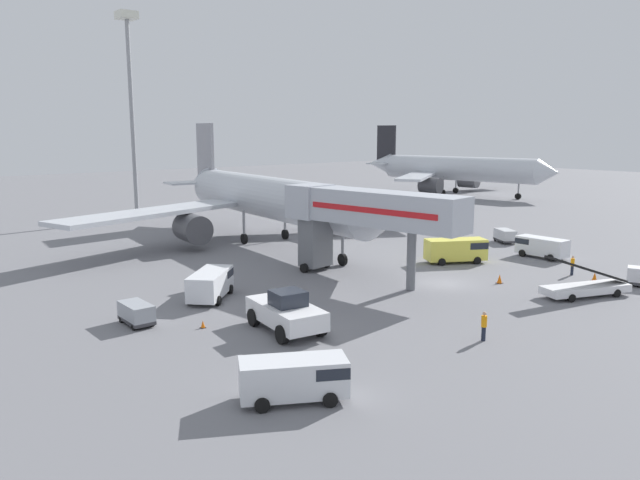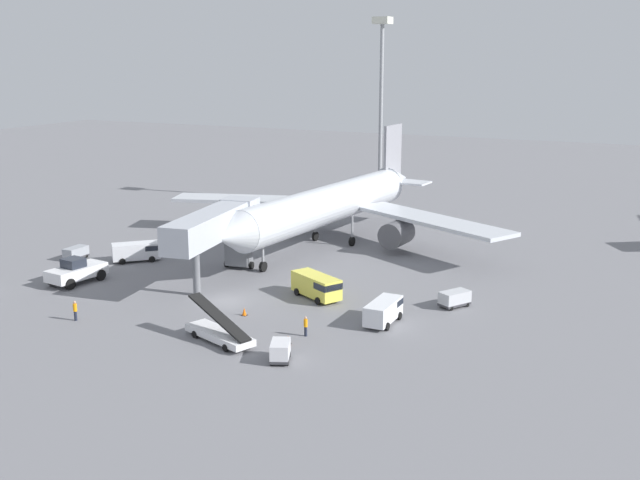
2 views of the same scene
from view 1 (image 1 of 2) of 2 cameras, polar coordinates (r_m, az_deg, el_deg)
The scene contains 18 objects.
ground_plane at distance 49.38m, azimuth 11.39°, elevation -4.06°, with size 300.00×300.00×0.00m, color slate.
airplane_at_gate at distance 66.04m, azimuth -5.04°, elevation 3.89°, with size 45.46×42.42×12.96m.
jet_bridge at distance 48.99m, azimuth 3.83°, elevation 2.61°, with size 5.43×16.52×7.44m.
pushback_tug at distance 37.05m, azimuth -3.19°, elevation -6.75°, with size 3.59×6.17×2.58m.
belt_loader_truck at distance 48.73m, azimuth 23.62°, elevation -3.99°, with size 7.02×4.25×3.22m.
service_van_near_right at distance 27.93m, azimuth -2.20°, elevation -12.68°, with size 5.13×4.00×1.95m.
service_van_near_left at distance 44.77m, azimuth -10.19°, elevation -3.97°, with size 5.11×4.99×2.01m.
service_van_far_center at distance 57.39m, azimuth 12.75°, elevation -0.84°, with size 5.79×4.43×2.20m.
service_van_mid_right at distance 61.94m, azimuth 19.97°, elevation -0.53°, with size 2.11×4.77×1.94m.
baggage_cart_rear_right at distance 69.05m, azimuth 16.95°, elevation 0.42°, with size 2.68×3.13×1.45m.
baggage_cart_near_center at distance 40.05m, azimuth -16.84°, elevation -6.53°, with size 1.40×2.77×1.36m.
ground_crew_worker_foreground at distance 55.37m, azimuth 22.58°, elevation -2.17°, with size 0.45×0.45×1.67m.
ground_crew_worker_midground at distance 36.66m, azimuth 15.12°, elevation -7.73°, with size 0.46×0.46×1.75m.
safety_cone_alpha at distance 38.52m, azimuth -10.92°, elevation -7.76°, with size 0.31×0.31×0.48m.
safety_cone_bravo at distance 54.13m, azimuth 24.34°, elevation -3.15°, with size 0.46×0.46×0.70m.
safety_cone_charlie at distance 50.63m, azimuth 16.48°, elevation -3.52°, with size 0.47×0.47×0.71m.
airplane_background at distance 118.92m, azimuth 12.30°, elevation 6.50°, with size 39.88×39.39×13.10m.
apron_light_mast at distance 86.85m, azimuth -17.39°, elevation 14.21°, with size 2.40×2.40×27.30m.
Camera 1 is at (-37.30, -30.06, 11.98)m, focal length 34.14 mm.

